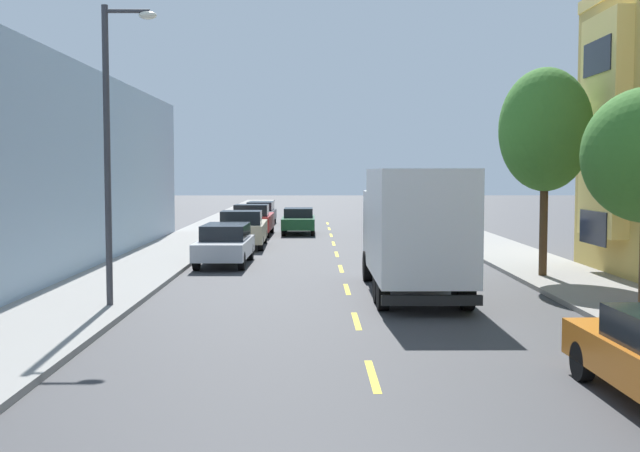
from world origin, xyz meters
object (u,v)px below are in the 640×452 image
at_px(street_tree_third, 545,130).
at_px(parked_wagon_charcoal, 261,212).
at_px(delivery_box_truck, 414,225).
at_px(parked_pickup_navy, 417,222).
at_px(parked_pickup_champagne, 243,229).
at_px(moving_forest_sedan, 299,220).
at_px(parked_pickup_red, 253,220).
at_px(parked_wagon_silver, 225,243).
at_px(street_lamp, 113,134).
at_px(parked_suv_sky, 391,209).

bearing_deg(street_tree_third, parked_wagon_charcoal, 112.08).
height_order(delivery_box_truck, parked_pickup_navy, delivery_box_truck).
bearing_deg(parked_pickup_champagne, parked_pickup_navy, 31.16).
height_order(street_tree_third, delivery_box_truck, street_tree_third).
height_order(delivery_box_truck, moving_forest_sedan, delivery_box_truck).
relative_size(street_tree_third, delivery_box_truck, 0.89).
relative_size(street_tree_third, parked_pickup_red, 1.25).
relative_size(street_tree_third, moving_forest_sedan, 1.48).
xyz_separation_m(delivery_box_truck, parked_pickup_red, (-6.05, 21.20, -1.16)).
height_order(parked_pickup_navy, parked_wagon_silver, parked_pickup_navy).
distance_m(street_lamp, parked_pickup_champagne, 17.07).
height_order(delivery_box_truck, parked_wagon_charcoal, delivery_box_truck).
bearing_deg(parked_pickup_red, parked_pickup_champagne, -89.60).
relative_size(street_tree_third, parked_pickup_navy, 1.24).
xyz_separation_m(street_tree_third, parked_pickup_red, (-10.65, 17.84, -3.96)).
distance_m(street_tree_third, parked_wagon_charcoal, 29.07).
bearing_deg(parked_pickup_red, delivery_box_truck, -74.07).
height_order(street_tree_third, parked_wagon_charcoal, street_tree_third).
relative_size(street_lamp, parked_wagon_silver, 1.56).
bearing_deg(street_lamp, street_tree_third, 24.38).
bearing_deg(moving_forest_sedan, parked_pickup_champagne, -106.56).
bearing_deg(delivery_box_truck, parked_suv_sky, 85.55).
height_order(parked_suv_sky, parked_pickup_red, parked_suv_sky).
xyz_separation_m(street_tree_third, street_lamp, (-12.36, -5.60, -0.40)).
bearing_deg(moving_forest_sedan, parked_wagon_charcoal, 109.04).
xyz_separation_m(parked_wagon_silver, parked_wagon_charcoal, (-0.13, 22.43, 0.00)).
bearing_deg(street_tree_third, parked_wagon_silver, 158.32).
xyz_separation_m(street_tree_third, parked_wagon_charcoal, (-10.82, 26.68, -3.99)).
bearing_deg(parked_pickup_navy, delivery_box_truck, -97.82).
bearing_deg(moving_forest_sedan, delivery_box_truck, -80.89).
xyz_separation_m(parked_wagon_silver, parked_pickup_champagne, (0.09, 6.75, 0.02)).
distance_m(street_tree_third, moving_forest_sedan, 21.16).
height_order(parked_wagon_charcoal, parked_pickup_red, parked_pickup_red).
xyz_separation_m(parked_pickup_champagne, parked_pickup_red, (-0.05, 6.84, 0.00)).
bearing_deg(parked_pickup_red, street_tree_third, -59.16).
relative_size(street_lamp, parked_pickup_red, 1.39).
relative_size(parked_wagon_charcoal, parked_pickup_red, 0.89).
height_order(street_lamp, parked_pickup_red, street_lamp).
distance_m(street_lamp, parked_pickup_navy, 24.49).
xyz_separation_m(parked_suv_sky, parked_wagon_charcoal, (-8.64, -1.10, -0.18)).
height_order(street_lamp, parked_pickup_navy, street_lamp).
distance_m(street_lamp, moving_forest_sedan, 25.29).
bearing_deg(street_lamp, parked_suv_sky, 73.04).
bearing_deg(parked_pickup_navy, parked_wagon_silver, -126.19).
distance_m(street_tree_third, parked_suv_sky, 28.12).
relative_size(parked_wagon_charcoal, moving_forest_sedan, 1.05).
relative_size(street_lamp, parked_suv_sky, 1.53).
height_order(parked_pickup_champagne, moving_forest_sedan, parked_pickup_champagne).
distance_m(parked_suv_sky, moving_forest_sedan, 10.58).
distance_m(street_lamp, parked_suv_sky, 35.06).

